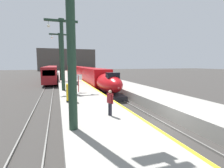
{
  "coord_description": "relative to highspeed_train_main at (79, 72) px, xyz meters",
  "views": [
    {
      "loc": [
        -6.61,
        -10.03,
        4.41
      ],
      "look_at": [
        0.18,
        10.68,
        1.8
      ],
      "focal_mm": 26.87,
      "sensor_mm": 36.0,
      "label": 1
    }
  ],
  "objects": [
    {
      "name": "ground_plane",
      "position": [
        0.0,
        -44.99,
        -1.97
      ],
      "size": [
        260.0,
        260.0,
        0.0
      ],
      "primitive_type": "plane",
      "color": "#33302D"
    },
    {
      "name": "rail_secondary_left",
      "position": [
        -8.85,
        -17.49,
        -1.91
      ],
      "size": [
        0.08,
        110.0,
        0.12
      ],
      "primitive_type": "cube",
      "color": "slate",
      "rests_on": "ground"
    },
    {
      "name": "terminus_back_wall",
      "position": [
        0.0,
        57.01,
        5.03
      ],
      "size": [
        36.0,
        2.0,
        14.0
      ],
      "primitive_type": "cube",
      "color": "#4C4742",
      "rests_on": "ground"
    },
    {
      "name": "highspeed_train_main",
      "position": [
        0.0,
        0.0,
        0.0
      ],
      "size": [
        2.92,
        76.22,
        3.6
      ],
      "color": "#B20F14",
      "rests_on": "ground"
    },
    {
      "name": "rail_main_right",
      "position": [
        0.75,
        -17.49,
        -1.91
      ],
      "size": [
        0.08,
        110.0,
        0.12
      ],
      "primitive_type": "cube",
      "color": "slate",
      "rests_on": "ground"
    },
    {
      "name": "platform_left",
      "position": [
        -4.05,
        -20.24,
        -1.44
      ],
      "size": [
        4.8,
        110.0,
        1.05
      ],
      "primitive_type": "cube",
      "color": "gray",
      "rests_on": "ground"
    },
    {
      "name": "ticket_machine_yellow",
      "position": [
        -5.55,
        -39.83,
        -0.18
      ],
      "size": [
        0.76,
        0.62,
        1.6
      ],
      "color": "yellow",
      "rests_on": "platform_left"
    },
    {
      "name": "station_column_mid",
      "position": [
        -5.9,
        -32.87,
        4.44
      ],
      "size": [
        4.0,
        0.68,
        8.87
      ],
      "color": "#1E3828",
      "rests_on": "platform_left"
    },
    {
      "name": "passenger_near_edge",
      "position": [
        -4.22,
        -28.33,
        0.07
      ],
      "size": [
        0.33,
        0.54,
        1.69
      ],
      "color": "#23232D",
      "rests_on": "platform_left"
    },
    {
      "name": "passenger_mid_platform",
      "position": [
        -3.41,
        -44.86,
        0.07
      ],
      "size": [
        0.36,
        0.53,
        1.69
      ],
      "color": "#23232D",
      "rests_on": "platform_left"
    },
    {
      "name": "platform_right",
      "position": [
        4.05,
        -20.24,
        -1.44
      ],
      "size": [
        4.8,
        110.0,
        1.05
      ],
      "primitive_type": "cube",
      "color": "gray",
      "rests_on": "ground"
    },
    {
      "name": "rolling_suitcase",
      "position": [
        -3.6,
        -27.97,
        -0.61
      ],
      "size": [
        0.4,
        0.22,
        0.98
      ],
      "color": "#4C4C51",
      "rests_on": "platform_left"
    },
    {
      "name": "platform_left_safety_stripe",
      "position": [
        -1.77,
        -20.24,
        -0.91
      ],
      "size": [
        0.2,
        107.8,
        0.01
      ],
      "primitive_type": "cube",
      "color": "yellow",
      "rests_on": "platform_left"
    },
    {
      "name": "departure_info_board",
      "position": [
        -4.24,
        -34.88,
        0.59
      ],
      "size": [
        0.9,
        0.1,
        2.12
      ],
      "color": "maroon",
      "rests_on": "platform_left"
    },
    {
      "name": "rail_secondary_right",
      "position": [
        -7.35,
        -17.49,
        -1.91
      ],
      "size": [
        0.08,
        110.0,
        0.12
      ],
      "primitive_type": "cube",
      "color": "slate",
      "rests_on": "ground"
    },
    {
      "name": "station_column_near",
      "position": [
        -5.84,
        -46.45,
        4.44
      ],
      "size": [
        4.0,
        0.68,
        8.7
      ],
      "color": "#1E3828",
      "rests_on": "platform_left"
    },
    {
      "name": "rail_main_left",
      "position": [
        -0.75,
        -17.49,
        -1.91
      ],
      "size": [
        0.08,
        110.0,
        0.12
      ],
      "primitive_type": "cube",
      "color": "slate",
      "rests_on": "ground"
    },
    {
      "name": "regional_train_adjacent",
      "position": [
        -8.1,
        -3.66,
        0.16
      ],
      "size": [
        2.85,
        36.6,
        3.8
      ],
      "color": "maroon",
      "rests_on": "ground"
    },
    {
      "name": "station_column_far",
      "position": [
        -5.9,
        -18.67,
        4.8
      ],
      "size": [
        4.0,
        0.68,
        9.54
      ],
      "color": "#1E3828",
      "rests_on": "platform_left"
    }
  ]
}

